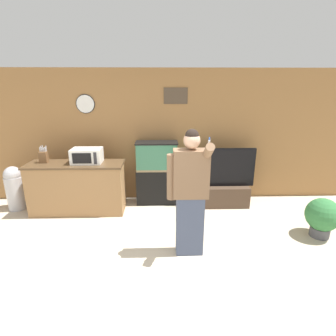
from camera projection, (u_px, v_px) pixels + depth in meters
ground_plane at (124, 306)px, 2.83m from camera, size 18.00×18.00×0.00m
wall_back_paneled at (141, 137)px, 5.24m from camera, size 10.00×0.08×2.60m
counter_island at (78, 188)px, 4.85m from camera, size 1.73×0.59×0.94m
microwave at (87, 156)px, 4.71m from camera, size 0.53×0.36×0.26m
knife_block at (43, 157)px, 4.72m from camera, size 0.14×0.10×0.31m
aquarium_on_stand at (157, 173)px, 5.19m from camera, size 0.81×0.37×1.25m
tv_on_stand at (222, 189)px, 5.14m from camera, size 1.21×0.40×1.15m
person_standing at (190, 192)px, 3.48m from camera, size 0.56×0.42×1.77m
potted_plant at (323, 216)px, 4.05m from camera, size 0.51×0.51×0.63m
trash_bin at (15, 187)px, 4.96m from camera, size 0.33×0.33×0.85m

